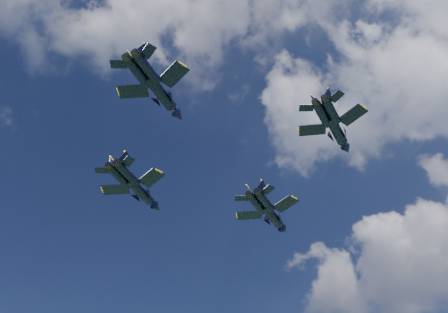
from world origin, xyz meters
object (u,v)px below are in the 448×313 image
(jet_right, at_px, (337,131))
(jet_slot, at_px, (162,94))
(jet_left, at_px, (141,192))
(jet_lead, at_px, (273,216))

(jet_right, bearing_deg, jet_slot, -137.00)
(jet_left, height_order, jet_right, jet_left)
(jet_right, bearing_deg, jet_left, 177.80)
(jet_left, bearing_deg, jet_right, -4.90)
(jet_left, distance_m, jet_slot, 28.01)
(jet_slot, bearing_deg, jet_left, 130.72)
(jet_lead, distance_m, jet_left, 26.46)
(jet_lead, height_order, jet_left, jet_left)
(jet_right, xyz_separation_m, jet_slot, (-17.49, -21.58, 1.00))
(jet_lead, relative_size, jet_left, 0.97)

